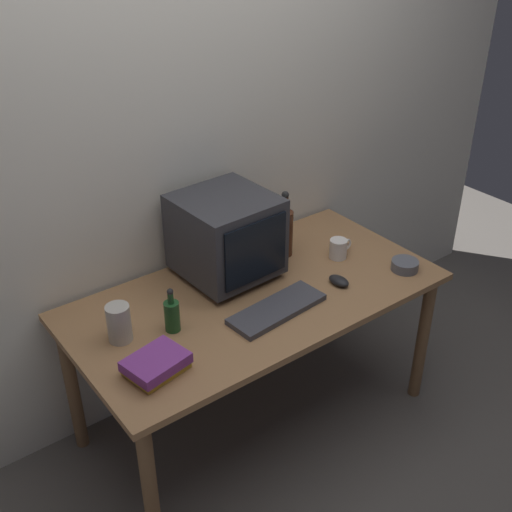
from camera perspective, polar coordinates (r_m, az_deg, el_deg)
name	(u,v)px	position (r m, az deg, el deg)	size (l,w,h in m)	color
ground_plane	(256,417)	(3.11, 0.00, -14.23)	(6.00, 6.00, 0.00)	#56514C
back_wall	(191,139)	(2.76, -5.89, 10.43)	(4.00, 0.08, 2.50)	silver
desk	(256,309)	(2.70, 0.00, -4.75)	(1.57, 0.80, 0.71)	#9E7047
crt_monitor	(226,236)	(2.69, -2.71, 1.82)	(0.40, 0.40, 0.37)	#333338
keyboard	(277,309)	(2.54, 1.90, -4.79)	(0.42, 0.15, 0.02)	#3F3F47
computer_mouse	(339,281)	(2.73, 7.46, -2.22)	(0.06, 0.10, 0.04)	black
bottle_tall	(284,231)	(2.88, 2.56, 2.24)	(0.08, 0.08, 0.32)	#472314
bottle_short	(172,315)	(2.43, -7.55, -5.25)	(0.06, 0.06, 0.19)	#1E4C23
book_stack	(156,364)	(2.27, -8.96, -9.58)	(0.23, 0.20, 0.07)	gold
mug	(339,248)	(2.91, 7.44, 0.68)	(0.12, 0.08, 0.09)	white
cd_spindle	(405,265)	(2.88, 13.21, -0.82)	(0.12, 0.12, 0.04)	#595B66
metal_canister	(119,323)	(2.42, -12.20, -5.92)	(0.09, 0.09, 0.15)	#B7B2A8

